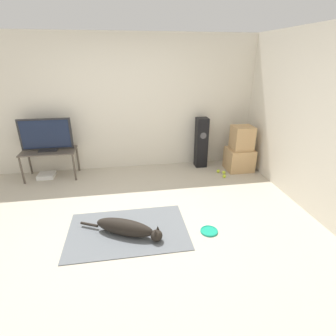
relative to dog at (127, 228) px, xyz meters
The scene contains 15 objects.
ground_plane 0.31m from the dog, 74.17° to the left, with size 12.00×12.00×0.00m, color #BCB29E.
wall_back 2.65m from the dog, 88.10° to the left, with size 8.00×0.06×2.55m.
wall_right 2.93m from the dog, ahead, with size 0.06×8.00×2.55m.
area_rug 0.15m from the dog, 86.59° to the left, with size 1.56×1.03×0.01m.
dog is the anchor object (origin of this frame).
frisbee 1.07m from the dog, ahead, with size 0.23×0.23×0.03m.
cardboard_box_lower 2.92m from the dog, 38.41° to the left, with size 0.51×0.47×0.44m.
cardboard_box_upper 2.98m from the dog, 38.21° to the left, with size 0.39×0.36×0.46m.
floor_speaker 2.68m from the dog, 53.56° to the left, with size 0.23×0.23×1.02m.
tv_stand 2.49m from the dog, 123.57° to the left, with size 0.96×0.50×0.54m.
tv 2.57m from the dog, 123.53° to the left, with size 0.91×0.20×0.59m.
tennis_ball_by_boxes 2.53m from the dog, 40.53° to the left, with size 0.07×0.07×0.07m.
tennis_ball_near_speaker 2.52m from the dog, 43.20° to the left, with size 0.07×0.07×0.07m.
tennis_ball_loose_on_carpet 2.38m from the dog, 38.33° to the left, with size 0.07×0.07×0.07m.
game_console 2.54m from the dog, 125.91° to the left, with size 0.30×0.29×0.07m.
Camera 1 is at (-0.02, -3.10, 2.13)m, focal length 28.00 mm.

